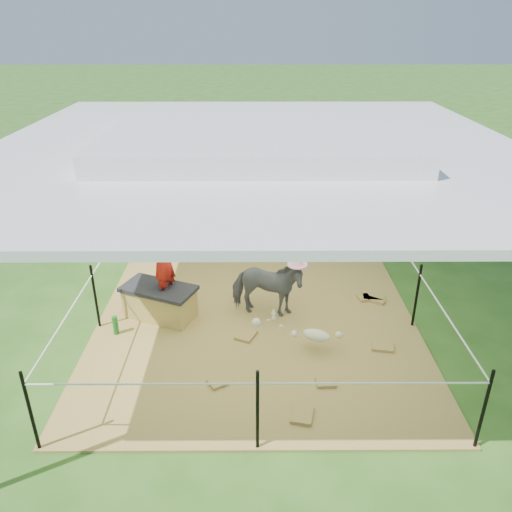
{
  "coord_description": "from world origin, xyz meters",
  "views": [
    {
      "loc": [
        -0.03,
        -6.04,
        4.03
      ],
      "look_at": [
        0.0,
        0.6,
        0.85
      ],
      "focal_mm": 35.0,
      "sensor_mm": 36.0,
      "label": 1
    }
  ],
  "objects_px": {
    "woman": "(162,253)",
    "pony": "(266,288)",
    "foal": "(317,333)",
    "distant_person": "(357,150)",
    "picnic_table_far": "(416,146)",
    "green_bottle": "(115,325)",
    "picnic_table_near": "(320,159)",
    "trash_barrel": "(419,175)",
    "straw_bale": "(160,303)"
  },
  "relations": [
    {
      "from": "woman",
      "to": "pony",
      "type": "height_order",
      "value": "woman"
    },
    {
      "from": "pony",
      "to": "foal",
      "type": "bearing_deg",
      "value": -132.72
    },
    {
      "from": "pony",
      "to": "distant_person",
      "type": "relative_size",
      "value": 0.8
    },
    {
      "from": "foal",
      "to": "picnic_table_far",
      "type": "distance_m",
      "value": 10.83
    },
    {
      "from": "green_bottle",
      "to": "pony",
      "type": "distance_m",
      "value": 2.19
    },
    {
      "from": "picnic_table_near",
      "to": "distant_person",
      "type": "relative_size",
      "value": 1.52
    },
    {
      "from": "woman",
      "to": "foal",
      "type": "xyz_separation_m",
      "value": [
        2.1,
        -0.85,
        -0.77
      ]
    },
    {
      "from": "foal",
      "to": "picnic_table_near",
      "type": "distance_m",
      "value": 8.5
    },
    {
      "from": "pony",
      "to": "foal",
      "type": "xyz_separation_m",
      "value": [
        0.64,
        -0.88,
        -0.19
      ]
    },
    {
      "from": "woman",
      "to": "trash_barrel",
      "type": "xyz_separation_m",
      "value": [
        5.45,
        5.86,
        -0.59
      ]
    },
    {
      "from": "straw_bale",
      "to": "green_bottle",
      "type": "xyz_separation_m",
      "value": [
        -0.55,
        -0.45,
        -0.08
      ]
    },
    {
      "from": "woman",
      "to": "straw_bale",
      "type": "bearing_deg",
      "value": -67.06
    },
    {
      "from": "green_bottle",
      "to": "pony",
      "type": "height_order",
      "value": "pony"
    },
    {
      "from": "straw_bale",
      "to": "pony",
      "type": "relative_size",
      "value": 0.92
    },
    {
      "from": "foal",
      "to": "trash_barrel",
      "type": "relative_size",
      "value": 1.02
    },
    {
      "from": "woman",
      "to": "pony",
      "type": "xyz_separation_m",
      "value": [
        1.46,
        0.03,
        -0.58
      ]
    },
    {
      "from": "picnic_table_near",
      "to": "distant_person",
      "type": "height_order",
      "value": "distant_person"
    },
    {
      "from": "straw_bale",
      "to": "pony",
      "type": "height_order",
      "value": "pony"
    },
    {
      "from": "straw_bale",
      "to": "picnic_table_near",
      "type": "bearing_deg",
      "value": 66.75
    },
    {
      "from": "straw_bale",
      "to": "woman",
      "type": "distance_m",
      "value": 0.82
    },
    {
      "from": "trash_barrel",
      "to": "pony",
      "type": "bearing_deg",
      "value": -124.38
    },
    {
      "from": "picnic_table_near",
      "to": "picnic_table_far",
      "type": "bearing_deg",
      "value": -4.46
    },
    {
      "from": "foal",
      "to": "distant_person",
      "type": "distance_m",
      "value": 8.71
    },
    {
      "from": "woman",
      "to": "distant_person",
      "type": "relative_size",
      "value": 0.88
    },
    {
      "from": "woman",
      "to": "picnic_table_far",
      "type": "bearing_deg",
      "value": 168.13
    },
    {
      "from": "green_bottle",
      "to": "trash_barrel",
      "type": "height_order",
      "value": "trash_barrel"
    },
    {
      "from": "pony",
      "to": "woman",
      "type": "bearing_deg",
      "value": 102.36
    },
    {
      "from": "pony",
      "to": "picnic_table_near",
      "type": "bearing_deg",
      "value": -1.42
    },
    {
      "from": "straw_bale",
      "to": "green_bottle",
      "type": "bearing_deg",
      "value": -140.71
    },
    {
      "from": "trash_barrel",
      "to": "picnic_table_far",
      "type": "bearing_deg",
      "value": 74.79
    },
    {
      "from": "pony",
      "to": "foal",
      "type": "relative_size",
      "value": 1.13
    },
    {
      "from": "straw_bale",
      "to": "picnic_table_far",
      "type": "bearing_deg",
      "value": 54.76
    },
    {
      "from": "woman",
      "to": "distant_person",
      "type": "distance_m",
      "value": 8.68
    },
    {
      "from": "woman",
      "to": "picnic_table_far",
      "type": "height_order",
      "value": "woman"
    },
    {
      "from": "green_bottle",
      "to": "pony",
      "type": "relative_size",
      "value": 0.25
    },
    {
      "from": "picnic_table_near",
      "to": "trash_barrel",
      "type": "bearing_deg",
      "value": -67.03
    },
    {
      "from": "pony",
      "to": "straw_bale",
      "type": "bearing_deg",
      "value": 102.28
    },
    {
      "from": "woman",
      "to": "pony",
      "type": "bearing_deg",
      "value": 114.08
    },
    {
      "from": "picnic_table_near",
      "to": "woman",
      "type": "bearing_deg",
      "value": -142.77
    },
    {
      "from": "pony",
      "to": "distant_person",
      "type": "bearing_deg",
      "value": -8.67
    },
    {
      "from": "picnic_table_near",
      "to": "distant_person",
      "type": "bearing_deg",
      "value": -29.64
    },
    {
      "from": "foal",
      "to": "trash_barrel",
      "type": "bearing_deg",
      "value": 87.34
    },
    {
      "from": "foal",
      "to": "trash_barrel",
      "type": "distance_m",
      "value": 7.5
    },
    {
      "from": "woman",
      "to": "pony",
      "type": "distance_m",
      "value": 1.57
    },
    {
      "from": "trash_barrel",
      "to": "picnic_table_far",
      "type": "height_order",
      "value": "trash_barrel"
    },
    {
      "from": "straw_bale",
      "to": "pony",
      "type": "bearing_deg",
      "value": 1.06
    },
    {
      "from": "green_bottle",
      "to": "picnic_table_far",
      "type": "xyz_separation_m",
      "value": [
        6.99,
        9.56,
        0.26
      ]
    },
    {
      "from": "woman",
      "to": "picnic_table_near",
      "type": "xyz_separation_m",
      "value": [
        3.16,
        7.58,
        -0.64
      ]
    },
    {
      "from": "straw_bale",
      "to": "trash_barrel",
      "type": "relative_size",
      "value": 1.05
    },
    {
      "from": "woman",
      "to": "green_bottle",
      "type": "bearing_deg",
      "value": -32.36
    }
  ]
}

